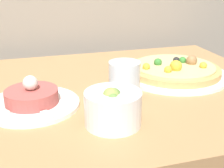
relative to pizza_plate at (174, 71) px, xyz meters
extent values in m
cube|color=#AD7F51|center=(-0.27, -0.04, -0.03)|extent=(1.06, 0.73, 0.03)
cylinder|color=#AD7F51|center=(0.20, 0.27, -0.41)|extent=(0.06, 0.06, 0.71)
cylinder|color=white|center=(0.00, 0.00, -0.01)|extent=(0.32, 0.32, 0.01)
cylinder|color=tan|center=(0.00, 0.00, 0.00)|extent=(0.27, 0.27, 0.02)
cylinder|color=#E0C684|center=(0.00, 0.00, 0.01)|extent=(0.24, 0.24, 0.01)
sphere|color=gold|center=(-0.09, -0.01, 0.02)|extent=(0.02, 0.02, 0.02)
sphere|color=black|center=(0.02, 0.03, 0.02)|extent=(0.02, 0.02, 0.02)
sphere|color=#387F33|center=(-0.04, 0.02, 0.02)|extent=(0.02, 0.02, 0.02)
sphere|color=gold|center=(-0.02, -0.04, 0.03)|extent=(0.03, 0.03, 0.03)
sphere|color=gold|center=(0.07, -0.04, 0.02)|extent=(0.02, 0.02, 0.02)
sphere|color=#B22D23|center=(-0.02, -0.03, 0.03)|extent=(0.03, 0.03, 0.03)
sphere|color=#997047|center=(0.06, 0.00, 0.03)|extent=(0.03, 0.03, 0.03)
sphere|color=gold|center=(-0.05, -0.05, 0.02)|extent=(0.02, 0.02, 0.02)
sphere|color=#387F33|center=(0.04, 0.02, 0.02)|extent=(0.02, 0.02, 0.02)
cylinder|color=white|center=(-0.42, -0.10, -0.01)|extent=(0.22, 0.22, 0.01)
cylinder|color=#B2514C|center=(-0.42, -0.10, 0.01)|extent=(0.12, 0.12, 0.03)
sphere|color=silver|center=(-0.42, -0.10, 0.04)|extent=(0.03, 0.03, 0.03)
cube|color=white|center=(-0.33, -0.10, 0.00)|extent=(0.04, 0.02, 0.01)
cube|color=white|center=(-0.39, -0.02, 0.00)|extent=(0.03, 0.04, 0.01)
cube|color=white|center=(-0.49, -0.05, 0.00)|extent=(0.04, 0.04, 0.01)
cube|color=white|center=(-0.49, -0.16, 0.00)|extent=(0.04, 0.04, 0.01)
cube|color=white|center=(-0.39, -0.19, 0.00)|extent=(0.03, 0.04, 0.01)
cylinder|color=white|center=(-0.26, -0.24, 0.02)|extent=(0.12, 0.12, 0.07)
sphere|color=#8EA34C|center=(-0.26, -0.25, 0.05)|extent=(0.03, 0.03, 0.03)
sphere|color=#668E42|center=(-0.26, -0.24, 0.05)|extent=(0.03, 0.03, 0.03)
sphere|color=#668E42|center=(-0.27, -0.26, 0.05)|extent=(0.02, 0.02, 0.02)
cylinder|color=silver|center=(-0.20, -0.13, 0.03)|extent=(0.08, 0.08, 0.10)
camera|label=1|loc=(-0.43, -0.80, 0.30)|focal=50.00mm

